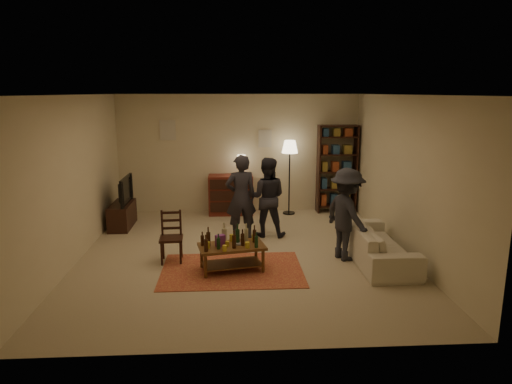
{
  "coord_description": "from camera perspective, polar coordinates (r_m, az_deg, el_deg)",
  "views": [
    {
      "loc": [
        -0.23,
        -7.45,
        2.74
      ],
      "look_at": [
        0.22,
        0.1,
        1.08
      ],
      "focal_mm": 32.0,
      "sensor_mm": 36.0,
      "label": 1
    }
  ],
  "objects": [
    {
      "name": "floor",
      "position": [
        7.94,
        -1.58,
        -7.82
      ],
      "size": [
        6.0,
        6.0,
        0.0
      ],
      "primitive_type": "plane",
      "color": "#C6B793",
      "rests_on": "ground"
    },
    {
      "name": "person_right",
      "position": [
        8.75,
        1.36,
        -0.65
      ],
      "size": [
        0.83,
        0.7,
        1.54
      ],
      "primitive_type": "imported",
      "rotation": [
        0.0,
        0.0,
        2.97
      ],
      "color": "#23232A",
      "rests_on": "ground"
    },
    {
      "name": "bookshelf",
      "position": [
        10.66,
        10.06,
        2.98
      ],
      "size": [
        0.9,
        0.34,
        2.02
      ],
      "color": "black",
      "rests_on": "ground"
    },
    {
      "name": "floor_lamp",
      "position": [
        10.27,
        4.24,
        5.02
      ],
      "size": [
        0.36,
        0.36,
        1.69
      ],
      "color": "black",
      "rests_on": "ground"
    },
    {
      "name": "dresser",
      "position": [
        10.41,
        -3.14,
        -0.2
      ],
      "size": [
        1.0,
        0.5,
        1.36
      ],
      "color": "maroon",
      "rests_on": "ground"
    },
    {
      "name": "tv_stand",
      "position": [
        9.8,
        -16.4,
        -2.05
      ],
      "size": [
        0.4,
        1.0,
        1.06
      ],
      "color": "black",
      "rests_on": "ground"
    },
    {
      "name": "rug",
      "position": [
        7.28,
        -3.01,
        -9.71
      ],
      "size": [
        2.2,
        1.5,
        0.01
      ],
      "primitive_type": "cube",
      "color": "maroon",
      "rests_on": "ground"
    },
    {
      "name": "person_by_sofa",
      "position": [
        7.67,
        11.27,
        -2.76
      ],
      "size": [
        0.9,
        1.14,
        1.54
      ],
      "primitive_type": "imported",
      "rotation": [
        0.0,
        0.0,
        1.95
      ],
      "color": "#25262C",
      "rests_on": "ground"
    },
    {
      "name": "room_shell",
      "position": [
        10.48,
        -5.75,
        7.25
      ],
      "size": [
        6.0,
        6.0,
        6.0
      ],
      "color": "beige",
      "rests_on": "ground"
    },
    {
      "name": "coffee_table",
      "position": [
        7.15,
        -3.13,
        -6.92
      ],
      "size": [
        1.1,
        0.74,
        0.75
      ],
      "rotation": [
        0.0,
        0.0,
        0.19
      ],
      "color": "brown",
      "rests_on": "ground"
    },
    {
      "name": "dining_chair",
      "position": [
        7.66,
        -10.54,
        -5.28
      ],
      "size": [
        0.39,
        0.39,
        0.86
      ],
      "rotation": [
        0.0,
        0.0,
        0.05
      ],
      "color": "black",
      "rests_on": "ground"
    },
    {
      "name": "sofa",
      "position": [
        7.84,
        14.89,
        -6.16
      ],
      "size": [
        0.81,
        2.08,
        0.61
      ],
      "primitive_type": "imported",
      "rotation": [
        0.0,
        0.0,
        1.57
      ],
      "color": "beige",
      "rests_on": "ground"
    },
    {
      "name": "person_left",
      "position": [
        8.56,
        -1.9,
        -0.67
      ],
      "size": [
        0.65,
        0.49,
        1.62
      ],
      "primitive_type": "imported",
      "rotation": [
        0.0,
        0.0,
        3.33
      ],
      "color": "#24242B",
      "rests_on": "ground"
    }
  ]
}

